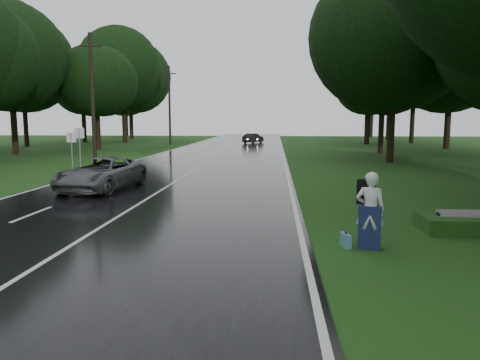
# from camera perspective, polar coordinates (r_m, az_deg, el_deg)

# --- Properties ---
(ground) EXTENTS (160.00, 160.00, 0.00)m
(ground) POSITION_cam_1_polar(r_m,az_deg,el_deg) (13.56, -17.76, -6.25)
(ground) COLOR #1C4514
(ground) RESTS_ON ground
(road) EXTENTS (12.00, 140.00, 0.04)m
(road) POSITION_cam_1_polar(r_m,az_deg,el_deg) (32.72, -4.50, 2.05)
(road) COLOR black
(road) RESTS_ON ground
(lane_center) EXTENTS (0.12, 140.00, 0.01)m
(lane_center) POSITION_cam_1_polar(r_m,az_deg,el_deg) (32.72, -4.50, 2.09)
(lane_center) COLOR silver
(lane_center) RESTS_ON road
(grey_car) EXTENTS (3.09, 5.55, 1.47)m
(grey_car) POSITION_cam_1_polar(r_m,az_deg,el_deg) (21.24, -17.14, 0.80)
(grey_car) COLOR #494C4E
(grey_car) RESTS_ON road
(far_car) EXTENTS (2.86, 4.23, 1.32)m
(far_car) POSITION_cam_1_polar(r_m,az_deg,el_deg) (62.37, 1.67, 5.31)
(far_car) COLOR black
(far_car) RESTS_ON road
(hitchhiker) EXTENTS (0.79, 0.75, 1.92)m
(hitchhiker) POSITION_cam_1_polar(r_m,az_deg,el_deg) (11.56, 16.08, -4.03)
(hitchhiker) COLOR silver
(hitchhiker) RESTS_ON ground
(suitcase) EXTENTS (0.23, 0.51, 0.35)m
(suitcase) POSITION_cam_1_polar(r_m,az_deg,el_deg) (11.65, 13.20, -7.45)
(suitcase) COLOR teal
(suitcase) RESTS_ON ground
(culvert) EXTENTS (1.24, 0.62, 0.62)m
(culvert) POSITION_cam_1_polar(r_m,az_deg,el_deg) (14.48, 25.99, -5.79)
(culvert) COLOR slate
(culvert) RESTS_ON ground
(utility_pole_mid) EXTENTS (1.80, 0.28, 9.50)m
(utility_pole_mid) POSITION_cam_1_polar(r_m,az_deg,el_deg) (35.84, -17.84, 2.15)
(utility_pole_mid) COLOR black
(utility_pole_mid) RESTS_ON ground
(utility_pole_far) EXTENTS (1.80, 0.28, 10.05)m
(utility_pole_far) POSITION_cam_1_polar(r_m,az_deg,el_deg) (59.41, -8.79, 4.43)
(utility_pole_far) COLOR black
(utility_pole_far) RESTS_ON ground
(road_sign_a) EXTENTS (0.58, 0.10, 2.40)m
(road_sign_a) POSITION_cam_1_polar(r_m,az_deg,el_deg) (29.28, -20.37, 0.91)
(road_sign_a) COLOR white
(road_sign_a) RESTS_ON ground
(road_sign_b) EXTENTS (0.64, 0.10, 2.68)m
(road_sign_b) POSITION_cam_1_polar(r_m,az_deg,el_deg) (30.31, -19.47, 1.16)
(road_sign_b) COLOR white
(road_sign_b) RESTS_ON ground
(tree_left_e) EXTENTS (8.48, 8.48, 13.24)m
(tree_left_e) POSITION_cam_1_polar(r_m,az_deg,el_deg) (51.31, -17.42, 3.69)
(tree_left_e) COLOR black
(tree_left_e) RESTS_ON ground
(tree_left_f) EXTENTS (11.22, 11.22, 17.53)m
(tree_left_f) POSITION_cam_1_polar(r_m,az_deg,el_deg) (66.01, -14.32, 4.59)
(tree_left_f) COLOR black
(tree_left_f) RESTS_ON ground
(tree_right_d) EXTENTS (9.87, 9.87, 15.42)m
(tree_right_d) POSITION_cam_1_polar(r_m,az_deg,el_deg) (35.67, 18.38, 2.11)
(tree_right_d) COLOR black
(tree_right_d) RESTS_ON ground
(tree_right_e) EXTENTS (9.22, 9.22, 14.41)m
(tree_right_e) POSITION_cam_1_polar(r_m,az_deg,el_deg) (45.20, 17.30, 3.22)
(tree_right_e) COLOR black
(tree_right_e) RESTS_ON ground
(tree_right_f) EXTENTS (9.37, 9.37, 14.64)m
(tree_right_f) POSITION_cam_1_polar(r_m,az_deg,el_deg) (62.14, 15.70, 4.37)
(tree_right_f) COLOR black
(tree_right_f) RESTS_ON ground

